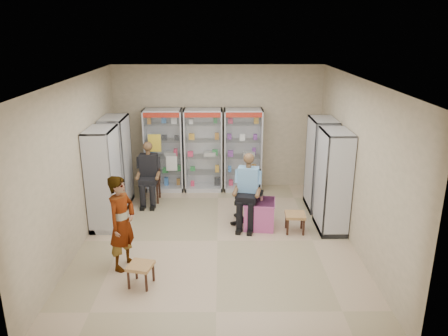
{
  "coord_description": "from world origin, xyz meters",
  "views": [
    {
      "loc": [
        0.07,
        -7.39,
        3.86
      ],
      "look_at": [
        0.13,
        0.7,
        1.21
      ],
      "focal_mm": 35.0,
      "sensor_mm": 36.0,
      "label": 1
    }
  ],
  "objects_px": {
    "cabinet_back_mid": "(203,150)",
    "woven_stool_a": "(295,223)",
    "cabinet_left_far": "(117,162)",
    "pink_trunk": "(259,214)",
    "cabinet_left_near": "(104,179)",
    "cabinet_back_left": "(164,150)",
    "woven_stool_b": "(141,275)",
    "office_chair": "(248,197)",
    "cabinet_back_right": "(243,150)",
    "wooden_chair": "(150,181)",
    "cabinet_right_near": "(333,182)",
    "cabinet_right_far": "(321,164)",
    "seated_shopkeeper": "(248,191)",
    "standing_man": "(122,223)"
  },
  "relations": [
    {
      "from": "cabinet_back_left",
      "to": "cabinet_left_near",
      "type": "xyz_separation_m",
      "value": [
        -0.93,
        -2.03,
        0.0
      ]
    },
    {
      "from": "wooden_chair",
      "to": "cabinet_right_near",
      "type": "bearing_deg",
      "value": -21.64
    },
    {
      "from": "cabinet_back_left",
      "to": "wooden_chair",
      "type": "height_order",
      "value": "cabinet_back_left"
    },
    {
      "from": "cabinet_right_near",
      "to": "woven_stool_a",
      "type": "xyz_separation_m",
      "value": [
        -0.72,
        -0.12,
        -0.81
      ]
    },
    {
      "from": "cabinet_left_far",
      "to": "seated_shopkeeper",
      "type": "height_order",
      "value": "cabinet_left_far"
    },
    {
      "from": "cabinet_left_far",
      "to": "pink_trunk",
      "type": "height_order",
      "value": "cabinet_left_far"
    },
    {
      "from": "wooden_chair",
      "to": "woven_stool_b",
      "type": "bearing_deg",
      "value": -83.79
    },
    {
      "from": "cabinet_left_near",
      "to": "cabinet_back_mid",
      "type": "bearing_deg",
      "value": 137.2
    },
    {
      "from": "cabinet_back_mid",
      "to": "cabinet_left_far",
      "type": "bearing_deg",
      "value": -153.68
    },
    {
      "from": "cabinet_back_mid",
      "to": "seated_shopkeeper",
      "type": "bearing_deg",
      "value": -63.95
    },
    {
      "from": "woven_stool_a",
      "to": "woven_stool_b",
      "type": "distance_m",
      "value": 3.26
    },
    {
      "from": "woven_stool_a",
      "to": "cabinet_back_right",
      "type": "bearing_deg",
      "value": 111.24
    },
    {
      "from": "cabinet_back_left",
      "to": "woven_stool_b",
      "type": "bearing_deg",
      "value": -88.27
    },
    {
      "from": "office_chair",
      "to": "cabinet_right_far",
      "type": "bearing_deg",
      "value": 38.23
    },
    {
      "from": "pink_trunk",
      "to": "woven_stool_a",
      "type": "distance_m",
      "value": 0.72
    },
    {
      "from": "cabinet_left_near",
      "to": "standing_man",
      "type": "xyz_separation_m",
      "value": [
        0.69,
        -1.61,
        -0.2
      ]
    },
    {
      "from": "cabinet_left_far",
      "to": "standing_man",
      "type": "xyz_separation_m",
      "value": [
        0.69,
        -2.71,
        -0.2
      ]
    },
    {
      "from": "cabinet_back_left",
      "to": "woven_stool_a",
      "type": "xyz_separation_m",
      "value": [
        2.81,
        -2.35,
        -0.81
      ]
    },
    {
      "from": "cabinet_right_far",
      "to": "seated_shopkeeper",
      "type": "relative_size",
      "value": 1.42
    },
    {
      "from": "office_chair",
      "to": "cabinet_back_right",
      "type": "bearing_deg",
      "value": 102.41
    },
    {
      "from": "standing_man",
      "to": "woven_stool_b",
      "type": "bearing_deg",
      "value": -122.45
    },
    {
      "from": "cabinet_right_far",
      "to": "cabinet_left_far",
      "type": "distance_m",
      "value": 4.46
    },
    {
      "from": "cabinet_back_mid",
      "to": "cabinet_right_far",
      "type": "bearing_deg",
      "value": -23.65
    },
    {
      "from": "cabinet_right_far",
      "to": "woven_stool_b",
      "type": "xyz_separation_m",
      "value": [
        -3.4,
        -3.06,
        -0.82
      ]
    },
    {
      "from": "cabinet_left_near",
      "to": "pink_trunk",
      "type": "bearing_deg",
      "value": 87.95
    },
    {
      "from": "cabinet_back_left",
      "to": "cabinet_back_right",
      "type": "height_order",
      "value": "same"
    },
    {
      "from": "cabinet_back_mid",
      "to": "woven_stool_a",
      "type": "height_order",
      "value": "cabinet_back_mid"
    },
    {
      "from": "seated_shopkeeper",
      "to": "cabinet_back_left",
      "type": "bearing_deg",
      "value": 146.0
    },
    {
      "from": "cabinet_right_far",
      "to": "cabinet_left_far",
      "type": "height_order",
      "value": "same"
    },
    {
      "from": "cabinet_back_right",
      "to": "cabinet_right_far",
      "type": "bearing_deg",
      "value": -34.73
    },
    {
      "from": "cabinet_right_near",
      "to": "woven_stool_a",
      "type": "relative_size",
      "value": 5.23
    },
    {
      "from": "cabinet_back_mid",
      "to": "office_chair",
      "type": "height_order",
      "value": "cabinet_back_mid"
    },
    {
      "from": "woven_stool_b",
      "to": "cabinet_left_near",
      "type": "bearing_deg",
      "value": 116.08
    },
    {
      "from": "cabinet_left_near",
      "to": "wooden_chair",
      "type": "distance_m",
      "value": 1.56
    },
    {
      "from": "cabinet_right_far",
      "to": "seated_shopkeeper",
      "type": "distance_m",
      "value": 1.85
    },
    {
      "from": "cabinet_back_mid",
      "to": "woven_stool_a",
      "type": "bearing_deg",
      "value": -51.6
    },
    {
      "from": "cabinet_left_far",
      "to": "woven_stool_a",
      "type": "xyz_separation_m",
      "value": [
        3.74,
        -1.42,
        -0.81
      ]
    },
    {
      "from": "wooden_chair",
      "to": "cabinet_right_far",
      "type": "bearing_deg",
      "value": -6.04
    },
    {
      "from": "cabinet_back_mid",
      "to": "cabinet_right_far",
      "type": "distance_m",
      "value": 2.82
    },
    {
      "from": "cabinet_back_right",
      "to": "cabinet_left_far",
      "type": "bearing_deg",
      "value": -161.81
    },
    {
      "from": "cabinet_left_far",
      "to": "woven_stool_a",
      "type": "relative_size",
      "value": 5.23
    },
    {
      "from": "cabinet_back_left",
      "to": "woven_stool_b",
      "type": "distance_m",
      "value": 4.27
    },
    {
      "from": "office_chair",
      "to": "seated_shopkeeper",
      "type": "distance_m",
      "value": 0.16
    },
    {
      "from": "pink_trunk",
      "to": "office_chair",
      "type": "bearing_deg",
      "value": 135.81
    },
    {
      "from": "cabinet_back_mid",
      "to": "office_chair",
      "type": "relative_size",
      "value": 1.81
    },
    {
      "from": "cabinet_right_far",
      "to": "wooden_chair",
      "type": "distance_m",
      "value": 3.84
    },
    {
      "from": "cabinet_back_left",
      "to": "seated_shopkeeper",
      "type": "relative_size",
      "value": 1.42
    },
    {
      "from": "wooden_chair",
      "to": "cabinet_back_left",
      "type": "bearing_deg",
      "value": 71.1
    },
    {
      "from": "cabinet_right_near",
      "to": "cabinet_left_near",
      "type": "height_order",
      "value": "same"
    },
    {
      "from": "wooden_chair",
      "to": "office_chair",
      "type": "distance_m",
      "value": 2.48
    }
  ]
}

